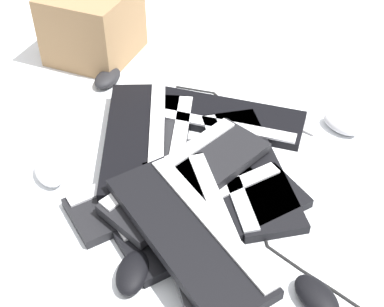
% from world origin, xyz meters
% --- Properties ---
extents(ground_plane, '(3.20, 3.20, 0.00)m').
position_xyz_m(ground_plane, '(0.00, 0.00, 0.00)').
color(ground_plane, silver).
extents(keyboard_0, '(0.20, 0.45, 0.03)m').
position_xyz_m(keyboard_0, '(0.20, -0.08, 0.01)').
color(keyboard_0, black).
rests_on(keyboard_0, ground).
extents(keyboard_1, '(0.46, 0.31, 0.03)m').
position_xyz_m(keyboard_1, '(0.17, 0.13, 0.01)').
color(keyboard_1, black).
rests_on(keyboard_1, ground).
extents(keyboard_2, '(0.23, 0.46, 0.03)m').
position_xyz_m(keyboard_2, '(-0.02, 0.02, 0.01)').
color(keyboard_2, '#232326').
rests_on(keyboard_2, ground).
extents(keyboard_3, '(0.46, 0.32, 0.03)m').
position_xyz_m(keyboard_3, '(-0.02, -0.12, 0.01)').
color(keyboard_3, black).
rests_on(keyboard_3, ground).
extents(keyboard_4, '(0.46, 0.32, 0.03)m').
position_xyz_m(keyboard_4, '(0.10, -0.24, 0.01)').
color(keyboard_4, black).
rests_on(keyboard_4, ground).
extents(keyboard_5, '(0.43, 0.40, 0.03)m').
position_xyz_m(keyboard_5, '(0.05, -0.12, 0.04)').
color(keyboard_5, black).
rests_on(keyboard_5, keyboard_3).
extents(keyboard_6, '(0.18, 0.45, 0.03)m').
position_xyz_m(keyboard_6, '(-0.07, 0.04, 0.04)').
color(keyboard_6, black).
rests_on(keyboard_6, keyboard_2).
extents(keyboard_7, '(0.22, 0.46, 0.03)m').
position_xyz_m(keyboard_7, '(0.05, -0.28, 0.04)').
color(keyboard_7, '#232326').
rests_on(keyboard_7, keyboard_4).
extents(keyboard_8, '(0.33, 0.46, 0.03)m').
position_xyz_m(keyboard_8, '(0.03, -0.32, 0.07)').
color(keyboard_8, black).
rests_on(keyboard_8, keyboard_7).
extents(mouse_0, '(0.12, 0.13, 0.04)m').
position_xyz_m(mouse_0, '(0.49, 0.06, 0.02)').
color(mouse_0, '#B7B7BC').
rests_on(mouse_0, ground).
extents(mouse_1, '(0.09, 0.12, 0.04)m').
position_xyz_m(mouse_1, '(-0.09, -0.37, 0.02)').
color(mouse_1, black).
rests_on(mouse_1, ground).
extents(mouse_2, '(0.11, 0.13, 0.04)m').
position_xyz_m(mouse_2, '(-0.15, 0.35, 0.02)').
color(mouse_2, black).
rests_on(mouse_2, ground).
extents(mouse_3, '(0.11, 0.13, 0.04)m').
position_xyz_m(mouse_3, '(0.27, -0.46, 0.02)').
color(mouse_3, black).
rests_on(mouse_3, ground).
extents(mouse_4, '(0.10, 0.13, 0.04)m').
position_xyz_m(mouse_4, '(-0.29, -0.05, 0.02)').
color(mouse_4, silver).
rests_on(mouse_4, ground).
extents(cable_0, '(0.34, 0.84, 0.01)m').
position_xyz_m(cable_0, '(0.22, -0.10, 0.00)').
color(cable_0, black).
rests_on(cable_0, ground).
extents(cable_1, '(0.39, 0.09, 0.01)m').
position_xyz_m(cable_1, '(0.20, 0.06, 0.00)').
color(cable_1, '#59595B').
rests_on(cable_1, ground).
extents(cardboard_box, '(0.34, 0.34, 0.22)m').
position_xyz_m(cardboard_box, '(-0.19, 0.52, 0.11)').
color(cardboard_box, olive).
rests_on(cardboard_box, ground).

